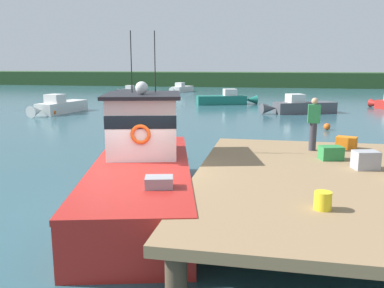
% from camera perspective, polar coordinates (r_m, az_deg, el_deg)
% --- Properties ---
extents(ground_plane, '(200.00, 200.00, 0.00)m').
position_cam_1_polar(ground_plane, '(11.18, -8.43, -9.07)').
color(ground_plane, '#2D5660').
extents(dock, '(6.00, 9.00, 1.20)m').
position_cam_1_polar(dock, '(10.32, 17.50, -4.95)').
color(dock, '#4C3D2D').
rests_on(dock, ground).
extents(main_fishing_boat, '(4.40, 9.95, 4.80)m').
position_cam_1_polar(main_fishing_boat, '(11.61, -6.91, -3.06)').
color(main_fishing_boat, red).
rests_on(main_fishing_boat, ground).
extents(crate_stack_mid_dock, '(0.71, 0.61, 0.38)m').
position_cam_1_polar(crate_stack_mid_dock, '(13.78, 20.79, 0.17)').
color(crate_stack_mid_dock, orange).
rests_on(crate_stack_mid_dock, dock).
extents(crate_stack_near_edge, '(0.69, 0.58, 0.38)m').
position_cam_1_polar(crate_stack_near_edge, '(12.05, 18.88, -1.19)').
color(crate_stack_near_edge, '#2D8442').
rests_on(crate_stack_near_edge, dock).
extents(crate_single_far, '(0.70, 0.58, 0.47)m').
position_cam_1_polar(crate_single_far, '(11.28, 23.13, -2.08)').
color(crate_single_far, '#9E9EA3').
rests_on(crate_single_far, dock).
extents(bait_bucket, '(0.32, 0.32, 0.34)m').
position_cam_1_polar(bait_bucket, '(7.94, 17.84, -7.55)').
color(bait_bucket, yellow).
rests_on(bait_bucket, dock).
extents(deckhand_by_the_boat, '(0.36, 0.22, 1.63)m').
position_cam_1_polar(deckhand_by_the_boat, '(13.06, 16.65, 2.84)').
color(deckhand_by_the_boat, '#383842').
rests_on(deckhand_by_the_boat, dock).
extents(moored_boat_mid_harbor, '(2.45, 5.20, 1.30)m').
position_cam_1_polar(moored_boat_mid_harbor, '(57.10, -1.52, 7.76)').
color(moored_boat_mid_harbor, silver).
rests_on(moored_boat_mid_harbor, ground).
extents(moored_boat_outer_mooring, '(4.29, 1.89, 1.07)m').
position_cam_1_polar(moored_boat_outer_mooring, '(54.20, -8.43, 7.38)').
color(moored_boat_outer_mooring, '#4C4C51').
rests_on(moored_boat_outer_mooring, ground).
extents(moored_boat_far_left, '(2.25, 6.09, 1.52)m').
position_cam_1_polar(moored_boat_far_left, '(33.95, -18.13, 5.01)').
color(moored_boat_far_left, silver).
rests_on(moored_boat_far_left, ground).
extents(moored_boat_near_channel, '(5.89, 2.89, 1.48)m').
position_cam_1_polar(moored_boat_near_channel, '(39.39, 4.74, 6.28)').
color(moored_boat_near_channel, '#196B5B').
rests_on(moored_boat_near_channel, ground).
extents(moored_boat_off_the_point, '(5.98, 3.39, 1.52)m').
position_cam_1_polar(moored_boat_off_the_point, '(33.30, 14.84, 5.08)').
color(moored_boat_off_the_point, '#4C4C51').
rests_on(moored_boat_off_the_point, ground).
extents(mooring_buoy_channel_marker, '(0.49, 0.49, 0.49)m').
position_cam_1_polar(mooring_buoy_channel_marker, '(32.50, -18.91, 4.22)').
color(mooring_buoy_channel_marker, '#EA5B19').
rests_on(mooring_buoy_channel_marker, ground).
extents(mooring_buoy_inshore, '(0.48, 0.48, 0.48)m').
position_cam_1_polar(mooring_buoy_inshore, '(37.96, 17.48, 5.21)').
color(mooring_buoy_inshore, '#EA5B19').
rests_on(mooring_buoy_inshore, ground).
extents(mooring_buoy_spare_mooring, '(0.39, 0.39, 0.39)m').
position_cam_1_polar(mooring_buoy_spare_mooring, '(25.35, 18.38, 2.32)').
color(mooring_buoy_spare_mooring, '#EA5B19').
rests_on(mooring_buoy_spare_mooring, ground).
extents(far_shoreline, '(120.00, 8.00, 2.40)m').
position_cam_1_polar(far_shoreline, '(72.00, 8.38, 8.95)').
color(far_shoreline, '#284723').
rests_on(far_shoreline, ground).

